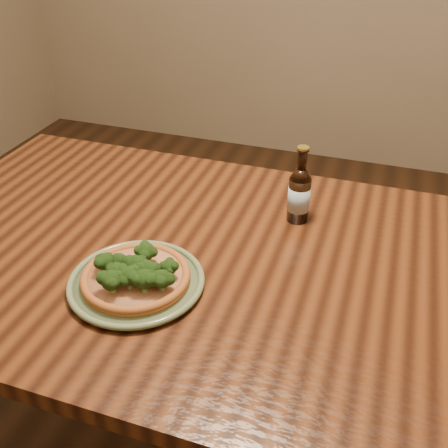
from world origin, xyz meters
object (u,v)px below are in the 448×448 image
(table, at_px, (226,290))
(beer_bottle, at_px, (299,194))
(pizza, at_px, (136,275))
(plate, at_px, (136,282))

(table, bearing_deg, beer_bottle, 60.67)
(pizza, bearing_deg, beer_bottle, 54.39)
(table, height_order, plate, plate)
(plate, height_order, beer_bottle, beer_bottle)
(table, relative_size, beer_bottle, 8.14)
(plate, height_order, pizza, pizza)
(table, distance_m, pizza, 0.25)
(table, height_order, pizza, pizza)
(plate, distance_m, pizza, 0.02)
(table, bearing_deg, pizza, -132.68)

